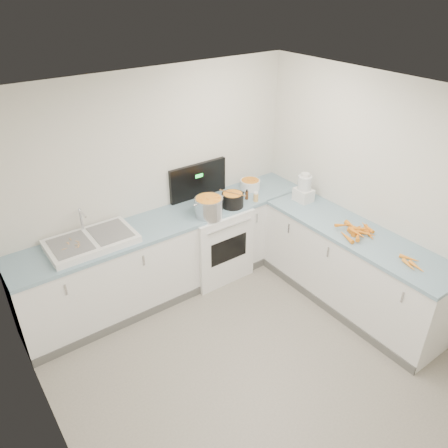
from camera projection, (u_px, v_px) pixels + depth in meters
floor at (266, 377)px, 4.11m from camera, size 3.50×4.00×0.00m
ceiling at (285, 115)px, 2.84m from camera, size 3.50×4.00×0.00m
wall_back at (155, 184)px, 4.88m from camera, size 3.50×0.00×2.50m
wall_left at (53, 372)px, 2.59m from camera, size 0.00×4.00×2.50m
wall_right at (406, 209)px, 4.36m from camera, size 0.00×4.00×2.50m
counter_back at (173, 253)px, 5.06m from camera, size 3.50×0.62×0.94m
counter_right at (351, 268)px, 4.81m from camera, size 0.62×2.20×0.94m
stove at (213, 239)px, 5.33m from camera, size 0.76×0.65×1.36m
sink at (91, 241)px, 4.35m from camera, size 0.86×0.52×0.31m
steel_pot at (209, 208)px, 4.84m from camera, size 0.42×0.42×0.23m
black_pot at (233, 201)px, 5.04m from camera, size 0.30×0.30×0.18m
wooden_spoon at (233, 193)px, 4.98m from camera, size 0.16×0.31×0.01m
mixing_bowl at (250, 184)px, 5.45m from camera, size 0.29×0.29×0.12m
extract_bottle at (247, 195)px, 5.20m from camera, size 0.04×0.04×0.10m
spice_jar at (256, 197)px, 5.15m from camera, size 0.06×0.06×0.10m
food_processor at (304, 189)px, 5.12m from camera, size 0.17×0.21×0.35m
carrot_pile at (357, 231)px, 4.53m from camera, size 0.42×0.40×0.08m
peeled_carrots at (411, 263)px, 4.06m from camera, size 0.20×0.30×0.04m
peelings at (73, 243)px, 4.24m from camera, size 0.19×0.27×0.01m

